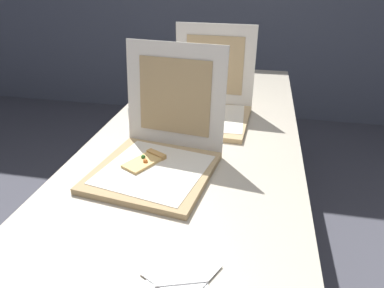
{
  "coord_description": "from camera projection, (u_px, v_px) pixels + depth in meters",
  "views": [
    {
      "loc": [
        0.24,
        -0.64,
        1.4
      ],
      "look_at": [
        0.02,
        0.46,
        0.82
      ],
      "focal_mm": 32.01,
      "sensor_mm": 36.0,
      "label": 1
    }
  ],
  "objects": [
    {
      "name": "pizza_box_middle",
      "position": [
        208.0,
        106.0,
        1.61
      ],
      "size": [
        0.41,
        0.42,
        0.41
      ],
      "rotation": [
        0.0,
        0.0,
        -0.05
      ],
      "color": "tan",
      "rests_on": "table"
    },
    {
      "name": "cup_white_far",
      "position": [
        166.0,
        95.0,
        1.82
      ],
      "size": [
        0.06,
        0.06,
        0.07
      ],
      "primitive_type": "cylinder",
      "color": "white",
      "rests_on": "table"
    },
    {
      "name": "cup_white_mid",
      "position": [
        135.0,
        115.0,
        1.58
      ],
      "size": [
        0.06,
        0.06,
        0.07
      ],
      "primitive_type": "cylinder",
      "color": "white",
      "rests_on": "table"
    },
    {
      "name": "table",
      "position": [
        195.0,
        148.0,
        1.47
      ],
      "size": [
        0.86,
        2.31,
        0.76
      ],
      "color": "#BCB29E",
      "rests_on": "ground"
    },
    {
      "name": "pizza_box_front",
      "position": [
        158.0,
        153.0,
        1.21
      ],
      "size": [
        0.44,
        0.48,
        0.41
      ],
      "rotation": [
        0.0,
        0.0,
        -0.13
      ],
      "color": "tan",
      "rests_on": "table"
    },
    {
      "name": "napkin_pile",
      "position": [
        179.0,
        267.0,
        0.82
      ],
      "size": [
        0.2,
        0.19,
        0.01
      ],
      "color": "white",
      "rests_on": "table"
    }
  ]
}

